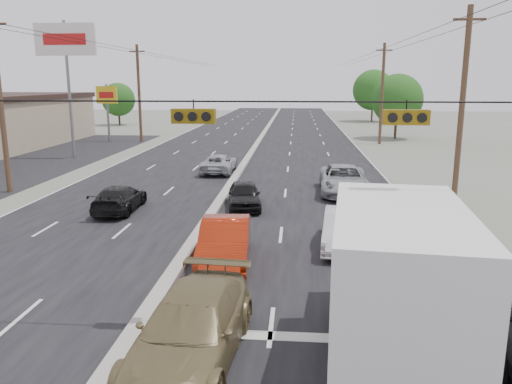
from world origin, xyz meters
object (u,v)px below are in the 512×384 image
at_px(utility_pole_left_c, 139,93).
at_px(pole_sign_far, 107,100).
at_px(oncoming_far, 219,164).
at_px(queue_car_d, 430,241).
at_px(queue_car_a, 244,195).
at_px(queue_car_e, 377,199).
at_px(pole_sign_billboard, 66,48).
at_px(red_sedan, 225,243).
at_px(tree_right_mid, 397,99).
at_px(utility_pole_left_b, 0,103).
at_px(oncoming_near, 119,199).
at_px(tree_right_far, 373,90).
at_px(queue_car_c, 344,180).
at_px(utility_pole_right_b, 462,104).
at_px(queue_car_b, 344,229).
at_px(utility_pole_right_c, 382,93).
at_px(box_truck, 395,283).
at_px(tree_left_far, 118,100).
at_px(tan_sedan, 192,329).

distance_m(utility_pole_left_c, pole_sign_far, 3.57).
bearing_deg(utility_pole_left_c, oncoming_far, -58.04).
xyz_separation_m(utility_pole_left_c, queue_car_d, (21.33, -34.42, -4.44)).
bearing_deg(queue_car_a, oncoming_far, 98.27).
bearing_deg(oncoming_far, queue_car_e, 133.72).
distance_m(pole_sign_billboard, red_sedan, 29.62).
height_order(tree_right_mid, queue_car_e, tree_right_mid).
bearing_deg(utility_pole_left_b, oncoming_near, -25.24).
relative_size(tree_right_far, oncoming_far, 1.75).
bearing_deg(queue_car_d, oncoming_near, 151.51).
xyz_separation_m(pole_sign_billboard, queue_car_c, (21.20, -11.82, -8.07)).
height_order(utility_pole_left_b, utility_pole_right_b, same).
xyz_separation_m(tree_right_mid, oncoming_far, (-16.40, -22.79, -3.69)).
relative_size(tree_right_far, queue_car_b, 1.87).
bearing_deg(utility_pole_left_b, utility_pole_right_c, 45.00).
bearing_deg(utility_pole_left_c, utility_pole_right_b, -45.00).
relative_size(pole_sign_far, queue_car_c, 1.05).
xyz_separation_m(utility_pole_right_c, tree_right_mid, (2.50, 5.00, -0.77)).
relative_size(tree_right_far, box_truck, 1.07).
height_order(utility_pole_right_b, pole_sign_billboard, pole_sign_billboard).
xyz_separation_m(utility_pole_right_b, queue_car_c, (-5.80, 1.18, -4.31)).
xyz_separation_m(utility_pole_left_c, queue_car_a, (13.90, -27.55, -4.44)).
xyz_separation_m(utility_pole_right_c, box_truck, (-6.31, -41.44, -3.18)).
relative_size(utility_pole_left_c, oncoming_far, 2.15).
relative_size(utility_pole_right_b, utility_pole_right_c, 1.00).
distance_m(box_truck, queue_car_a, 14.75).
distance_m(tree_left_far, queue_car_a, 53.08).
height_order(tan_sedan, queue_car_b, tan_sedan).
bearing_deg(queue_car_e, queue_car_a, -176.73).
relative_size(utility_pole_right_c, pole_sign_far, 1.67).
bearing_deg(queue_car_c, utility_pole_left_b, -175.23).
relative_size(utility_pole_right_c, oncoming_far, 2.15).
bearing_deg(tree_right_far, pole_sign_far, -136.85).
distance_m(utility_pole_right_c, queue_car_d, 34.89).
xyz_separation_m(pole_sign_billboard, pole_sign_far, (-1.50, 12.00, -4.46)).
bearing_deg(queue_car_a, queue_car_d, -50.48).
relative_size(red_sedan, queue_car_d, 1.03).
height_order(utility_pole_right_c, queue_car_b, utility_pole_right_c).
relative_size(utility_pole_right_b, pole_sign_far, 1.67).
height_order(utility_pole_left_b, tree_right_far, utility_pole_left_b).
bearing_deg(red_sedan, queue_car_b, 23.07).
relative_size(box_truck, oncoming_near, 1.73).
distance_m(utility_pole_right_b, tan_sedan, 20.39).
relative_size(queue_car_b, queue_car_e, 1.21).
distance_m(tree_left_far, tree_right_far, 39.31).
distance_m(utility_pole_right_b, pole_sign_far, 37.92).
relative_size(tan_sedan, red_sedan, 1.13).
distance_m(utility_pole_right_c, pole_sign_billboard, 29.78).
xyz_separation_m(pole_sign_far, queue_car_a, (17.40, -27.55, -3.74)).
distance_m(queue_car_e, oncoming_near, 12.69).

